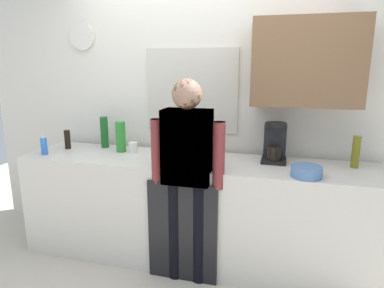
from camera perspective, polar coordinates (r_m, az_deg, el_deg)
The scene contains 16 objects.
ground_plane at distance 2.97m, azimuth -0.76°, elevation -21.58°, with size 8.00×8.00×0.00m, color beige.
kitchen_counter at distance 3.00m, azimuth 0.83°, elevation -11.20°, with size 3.07×0.64×0.91m, color beige.
dishwasher_panel at distance 2.74m, azimuth -1.68°, elevation -14.77°, with size 0.56×0.02×0.82m, color black.
back_wall_assembly at distance 3.12m, azimuth 4.58°, elevation 6.95°, with size 4.67×0.42×2.60m.
coffee_maker at distance 2.86m, azimuth 13.78°, elevation -0.02°, with size 0.20×0.20×0.33m.
bottle_dark_sauce at distance 3.43m, azimuth -20.27°, elevation 0.73°, with size 0.06×0.06×0.18m, color black.
bottle_amber_beer at distance 2.72m, azimuth -3.89°, elevation -1.00°, with size 0.06×0.06×0.23m, color brown.
bottle_olive_oil at distance 2.90m, azimuth 25.91°, elevation -1.23°, with size 0.06×0.06×0.25m, color olive.
bottle_green_wine at distance 3.36m, azimuth -14.56°, elevation 1.95°, with size 0.07×0.07×0.30m, color #195923.
bottle_clear_soda at distance 3.16m, azimuth -11.94°, elevation 1.21°, with size 0.09×0.09×0.28m, color #2D8C33.
cup_terracotta_mug at distance 2.82m, azimuth 1.34°, elevation -1.91°, with size 0.08×0.08×0.09m, color #B26647.
cup_white_mug at distance 3.12m, azimuth -9.93°, elevation -0.59°, with size 0.08×0.08×0.10m, color white.
mixing_bowl at distance 2.55m, azimuth 18.76°, elevation -4.42°, with size 0.22×0.22×0.08m, color #4C72A5.
dish_soap at distance 3.29m, azimuth -23.69°, elevation -0.29°, with size 0.06×0.06×0.18m.
person_at_sink at distance 2.55m, azimuth -0.83°, elevation -3.81°, with size 0.57×0.22×1.60m.
person_guest at distance 2.55m, azimuth -0.83°, elevation -3.81°, with size 0.57×0.22×1.60m.
Camera 1 is at (0.68, -2.34, 1.70)m, focal length 31.61 mm.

